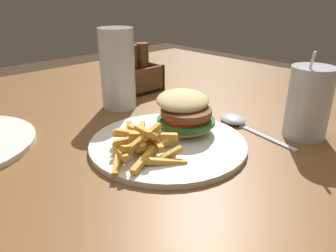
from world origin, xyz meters
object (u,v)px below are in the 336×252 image
(spoon, at_px, (235,120))
(condiment_caddy, at_px, (138,75))
(beer_glass, at_px, (118,72))
(juice_glass, at_px, (308,105))
(meal_plate_near, at_px, (173,131))

(spoon, distance_m, condiment_caddy, 0.32)
(beer_glass, height_order, juice_glass, beer_glass)
(beer_glass, xyz_separation_m, juice_glass, (0.16, -0.38, -0.02))
(meal_plate_near, relative_size, condiment_caddy, 2.20)
(meal_plate_near, height_order, condiment_caddy, condiment_caddy)
(spoon, bearing_deg, beer_glass, 33.45)
(meal_plate_near, relative_size, beer_glass, 1.54)
(beer_glass, bearing_deg, spoon, -66.53)
(beer_glass, bearing_deg, condiment_caddy, 31.40)
(beer_glass, bearing_deg, meal_plate_near, -101.12)
(beer_glass, distance_m, juice_glass, 0.41)
(beer_glass, xyz_separation_m, spoon, (0.11, -0.25, -0.08))
(meal_plate_near, xyz_separation_m, beer_glass, (0.04, 0.23, 0.06))
(meal_plate_near, bearing_deg, beer_glass, 78.88)
(condiment_caddy, bearing_deg, spoon, -90.18)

